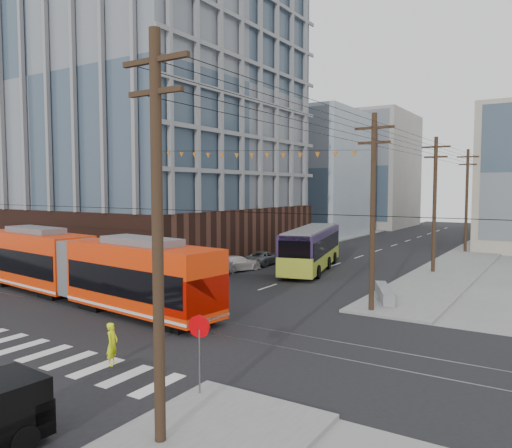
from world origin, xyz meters
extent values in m
plane|color=slate|center=(0.00, 0.00, 0.00)|extent=(160.00, 160.00, 0.00)
cube|color=#381E16|center=(-22.00, 23.00, 14.30)|extent=(30.00, 25.00, 28.60)
cube|color=#8C99A5|center=(-17.00, 52.00, 9.00)|extent=(18.00, 16.00, 18.00)
cube|color=gray|center=(-14.00, 72.00, 10.00)|extent=(16.00, 18.00, 20.00)
cylinder|color=black|center=(8.50, -6.00, 5.50)|extent=(0.30, 0.30, 11.00)
cylinder|color=black|center=(8.50, 56.00, 5.50)|extent=(0.30, 0.30, 11.00)
imported|color=#999EB0|center=(-5.45, 15.47, 0.75)|extent=(2.86, 4.80, 1.49)
imported|color=silver|center=(-5.62, 18.46, 0.65)|extent=(2.94, 4.82, 1.31)
imported|color=slate|center=(-5.54, 22.71, 0.62)|extent=(2.29, 4.58, 1.24)
imported|color=#E6F60F|center=(2.64, -2.41, 0.84)|extent=(0.61, 0.72, 1.68)
cube|color=gray|center=(8.30, 13.98, 0.44)|extent=(2.72, 4.40, 0.88)
camera|label=1|loc=(17.57, -15.64, 6.95)|focal=35.00mm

